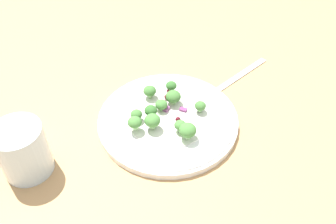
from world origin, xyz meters
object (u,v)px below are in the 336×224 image
(broccoli_floret_0, at_px, (173,97))
(broccoli_floret_2, at_px, (136,115))
(broccoli_floret_1, at_px, (188,130))
(fork, at_px, (232,80))
(plate, at_px, (168,119))
(water_glass, at_px, (23,150))

(broccoli_floret_0, bearing_deg, broccoli_floret_2, -139.27)
(broccoli_floret_0, bearing_deg, broccoli_floret_1, -68.37)
(broccoli_floret_2, distance_m, fork, 0.22)
(plate, bearing_deg, broccoli_floret_0, 82.12)
(broccoli_floret_1, bearing_deg, fork, 66.18)
(broccoli_floret_0, xyz_separation_m, fork, (0.11, 0.09, -0.03))
(broccoli_floret_0, height_order, water_glass, water_glass)
(fork, bearing_deg, broccoli_floret_2, -139.57)
(broccoli_floret_0, xyz_separation_m, broccoli_floret_2, (-0.06, -0.05, -0.00))
(broccoli_floret_0, height_order, broccoli_floret_1, broccoli_floret_1)
(broccoli_floret_1, xyz_separation_m, water_glass, (-0.24, -0.08, 0.01))
(plate, distance_m, water_glass, 0.24)
(broccoli_floret_2, bearing_deg, water_glass, -143.74)
(plate, xyz_separation_m, water_glass, (-0.21, -0.12, 0.04))
(broccoli_floret_0, relative_size, fork, 0.18)
(broccoli_floret_0, distance_m, broccoli_floret_1, 0.09)
(broccoli_floret_0, distance_m, broccoli_floret_2, 0.08)
(broccoli_floret_0, height_order, fork, broccoli_floret_0)
(plate, relative_size, broccoli_floret_2, 12.07)
(plate, relative_size, fork, 1.62)
(plate, bearing_deg, broccoli_floret_2, -166.50)
(broccoli_floret_0, relative_size, broccoli_floret_1, 0.95)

